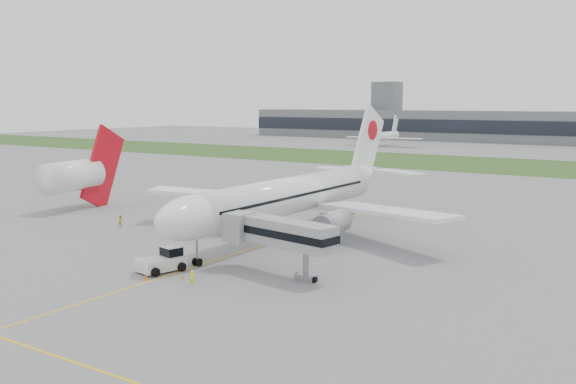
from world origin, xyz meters
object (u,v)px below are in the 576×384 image
Objects in this scene: ground_crew_near at (192,278)px; neighbor_aircraft at (76,175)px; pushback_tug at (164,260)px; jet_bridge at (277,233)px; airliner at (294,194)px.

neighbor_aircraft is at bearing -41.14° from ground_crew_near.
jet_bridge is at bearing 38.50° from pushback_tug.
ground_crew_near is at bearing -37.18° from neighbor_aircraft.
jet_bridge reaches higher than ground_crew_near.
pushback_tug is 0.40× the size of jet_bridge.
ground_crew_near is (-4.83, -7.91, -3.78)m from jet_bridge.
neighbor_aircraft is at bearing 166.45° from pushback_tug.
airliner is at bearing 128.06° from jet_bridge.
jet_bridge is (9.66, -18.21, -1.07)m from airliner.
ground_crew_near is (4.84, -26.12, -4.85)m from airliner.
ground_crew_near is 52.55m from neighbor_aircraft.
neighbor_aircraft is (-41.84, -2.52, 0.30)m from airliner.
airliner is at bearing 99.89° from pushback_tug.
neighbor_aircraft is at bearing -176.56° from airliner.
ground_crew_near is (6.47, -2.73, -0.34)m from pushback_tug.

